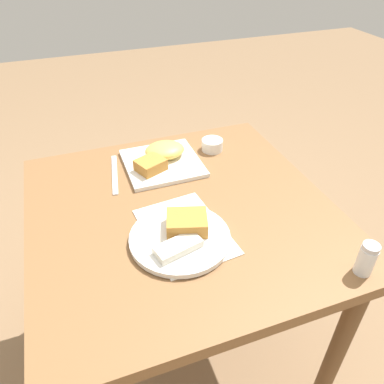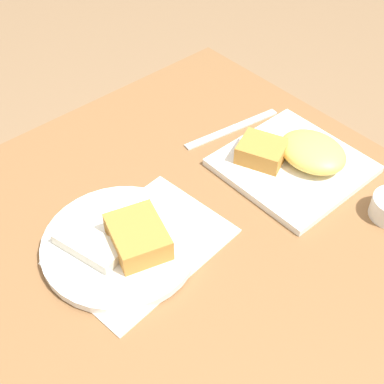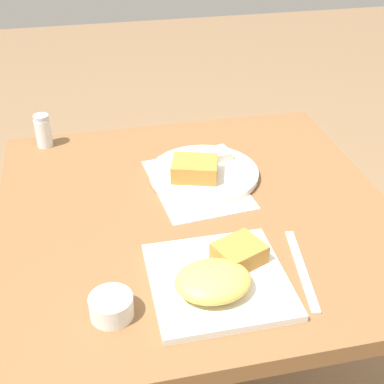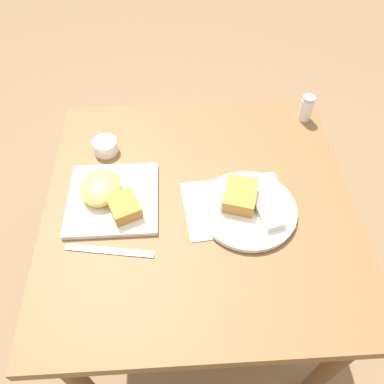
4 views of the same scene
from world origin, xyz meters
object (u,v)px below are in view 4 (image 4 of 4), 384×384
plate_oval_far (248,206)px  sauce_ramekin (105,146)px  salt_shaker (306,109)px  butter_knife (110,251)px  plate_square_near (110,195)px

plate_oval_far → sauce_ramekin: 0.46m
plate_oval_far → salt_shaker: (-0.36, 0.24, 0.02)m
sauce_ramekin → salt_shaker: bearing=100.3°
sauce_ramekin → butter_knife: bearing=6.2°
plate_oval_far → butter_knife: (0.10, -0.35, -0.02)m
plate_square_near → plate_oval_far: plate_square_near is taller
sauce_ramekin → plate_oval_far: bearing=58.0°
plate_square_near → salt_shaker: salt_shaker is taller
butter_knife → plate_oval_far: bearing=25.8°
butter_knife → plate_square_near: bearing=102.5°
sauce_ramekin → salt_shaker: salt_shaker is taller
sauce_ramekin → salt_shaker: (-0.11, 0.63, 0.02)m
plate_oval_far → plate_square_near: bearing=-98.5°
plate_oval_far → butter_knife: size_ratio=1.16×
plate_oval_far → sauce_ramekin: bearing=-122.0°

